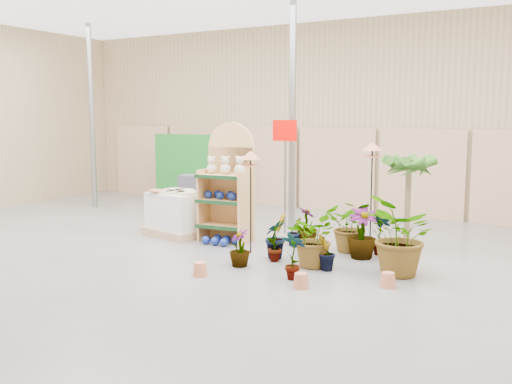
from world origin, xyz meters
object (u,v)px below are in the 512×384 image
potted_plant_2 (312,237)px  pallet_stack (180,214)px  display_shelf (229,187)px  bird_table_front (251,159)px

potted_plant_2 → pallet_stack: bearing=164.8°
pallet_stack → potted_plant_2: (3.16, -0.86, 0.04)m
display_shelf → pallet_stack: (-1.07, -0.08, -0.57)m
display_shelf → bird_table_front: (0.85, -0.66, 0.59)m
display_shelf → potted_plant_2: size_ratio=2.35×
pallet_stack → potted_plant_2: 3.27m
display_shelf → bird_table_front: display_shelf is taller
bird_table_front → display_shelf: bearing=142.1°
display_shelf → potted_plant_2: bearing=-29.4°
display_shelf → potted_plant_2: display_shelf is taller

